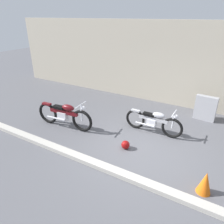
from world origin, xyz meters
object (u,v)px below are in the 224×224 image
at_px(stone_marker, 205,108).
at_px(helmet, 125,145).
at_px(traffic_cone, 205,183).
at_px(motorcycle_silver, 154,121).
at_px(motorcycle_maroon, 65,115).

height_order(stone_marker, helmet, stone_marker).
distance_m(traffic_cone, motorcycle_silver, 2.72).
distance_m(helmet, motorcycle_maroon, 2.47).
relative_size(stone_marker, helmet, 3.73).
relative_size(motorcycle_silver, motorcycle_maroon, 0.89).
distance_m(helmet, traffic_cone, 2.38).
distance_m(helmet, motorcycle_silver, 1.38).
height_order(traffic_cone, motorcycle_maroon, motorcycle_maroon).
xyz_separation_m(helmet, motorcycle_silver, (0.37, 1.29, 0.30)).
xyz_separation_m(stone_marker, traffic_cone, (0.58, -3.82, -0.20)).
height_order(helmet, traffic_cone, traffic_cone).
bearing_deg(helmet, stone_marker, 61.90).
relative_size(traffic_cone, motorcycle_maroon, 0.25).
height_order(stone_marker, traffic_cone, stone_marker).
distance_m(stone_marker, traffic_cone, 3.87).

